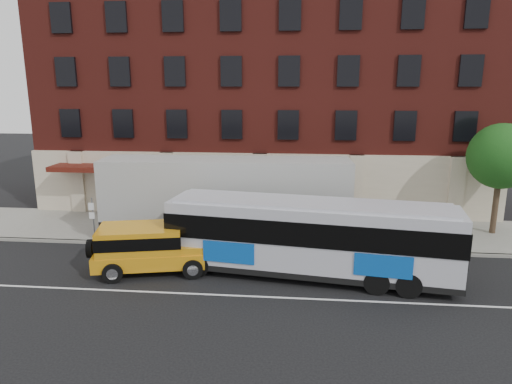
# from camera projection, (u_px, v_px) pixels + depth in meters

# --- Properties ---
(ground) EXTENTS (120.00, 120.00, 0.00)m
(ground) POSITION_uv_depth(u_px,v_px,m) (233.00, 301.00, 18.02)
(ground) COLOR black
(ground) RESTS_ON ground
(sidewalk) EXTENTS (60.00, 6.00, 0.15)m
(sidewalk) POSITION_uv_depth(u_px,v_px,m) (255.00, 230.00, 26.73)
(sidewalk) COLOR #98968A
(sidewalk) RESTS_ON ground
(kerb) EXTENTS (60.00, 0.25, 0.15)m
(kerb) POSITION_uv_depth(u_px,v_px,m) (250.00, 247.00, 23.82)
(kerb) COLOR #98968A
(kerb) RESTS_ON ground
(lane_line) EXTENTS (60.00, 0.12, 0.01)m
(lane_line) POSITION_uv_depth(u_px,v_px,m) (235.00, 296.00, 18.51)
(lane_line) COLOR silver
(lane_line) RESTS_ON ground
(building) EXTENTS (30.00, 12.10, 15.00)m
(building) POSITION_uv_depth(u_px,v_px,m) (266.00, 96.00, 32.68)
(building) COLOR maroon
(building) RESTS_ON sidewalk
(sign_pole) EXTENTS (0.30, 0.20, 2.50)m
(sign_pole) POSITION_uv_depth(u_px,v_px,m) (93.00, 217.00, 24.44)
(sign_pole) COLOR slate
(sign_pole) RESTS_ON ground
(street_tree) EXTENTS (3.60, 3.60, 6.20)m
(street_tree) POSITION_uv_depth(u_px,v_px,m) (502.00, 159.00, 24.94)
(street_tree) COLOR #312618
(street_tree) RESTS_ON sidewalk
(city_bus) EXTENTS (12.82, 4.44, 3.44)m
(city_bus) POSITION_uv_depth(u_px,v_px,m) (310.00, 236.00, 20.00)
(city_bus) COLOR #B8B8C3
(city_bus) RESTS_ON ground
(yellow_suv) EXTENTS (5.79, 3.35, 2.15)m
(yellow_suv) POSITION_uv_depth(u_px,v_px,m) (149.00, 246.00, 20.68)
(yellow_suv) COLOR orange
(yellow_suv) RESTS_ON ground
(shipping_container) EXTENTS (13.50, 3.33, 4.47)m
(shipping_container) POSITION_uv_depth(u_px,v_px,m) (226.00, 200.00, 24.98)
(shipping_container) COLOR black
(shipping_container) RESTS_ON ground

